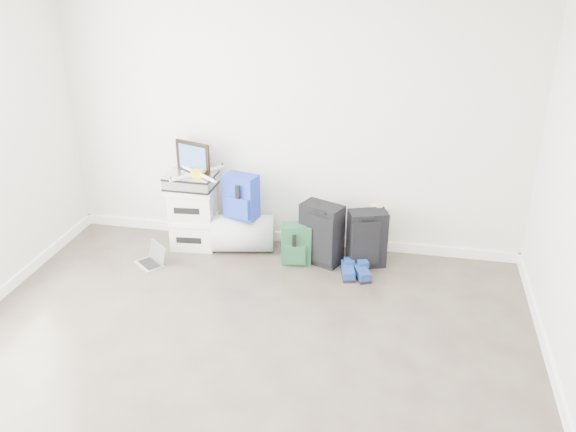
% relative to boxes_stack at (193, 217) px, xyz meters
% --- Properties ---
extents(ground, '(5.00, 5.00, 0.00)m').
position_rel_boxes_stack_xyz_m(ground, '(0.93, -2.22, -0.32)').
color(ground, '#382E29').
rests_on(ground, ground).
extents(room_envelope, '(4.52, 5.02, 2.71)m').
position_rel_boxes_stack_xyz_m(room_envelope, '(0.93, -2.20, 1.40)').
color(room_envelope, silver).
rests_on(room_envelope, ground).
extents(boxes_stack, '(0.48, 0.40, 0.63)m').
position_rel_boxes_stack_xyz_m(boxes_stack, '(0.00, 0.00, 0.00)').
color(boxes_stack, silver).
rests_on(boxes_stack, ground).
extents(briefcase, '(0.47, 0.35, 0.13)m').
position_rel_boxes_stack_xyz_m(briefcase, '(0.00, 0.00, 0.38)').
color(briefcase, '#B2B2B7').
rests_on(briefcase, boxes_stack).
extents(painting, '(0.38, 0.16, 0.30)m').
position_rel_boxes_stack_xyz_m(painting, '(0.00, 0.10, 0.60)').
color(painting, black).
rests_on(painting, briefcase).
extents(drone, '(0.50, 0.50, 0.05)m').
position_rel_boxes_stack_xyz_m(drone, '(0.08, -0.02, 0.48)').
color(drone, gold).
rests_on(drone, briefcase).
extents(duffel_bag, '(0.66, 0.47, 0.37)m').
position_rel_boxes_stack_xyz_m(duffel_bag, '(0.51, 0.00, -0.13)').
color(duffel_bag, '#979AA0').
rests_on(duffel_bag, ground).
extents(blue_backpack, '(0.35, 0.30, 0.44)m').
position_rel_boxes_stack_xyz_m(blue_backpack, '(0.51, -0.03, 0.26)').
color(blue_backpack, '#1937A3').
rests_on(blue_backpack, duffel_bag).
extents(large_suitcase, '(0.44, 0.37, 0.59)m').
position_rel_boxes_stack_xyz_m(large_suitcase, '(1.30, -0.09, -0.02)').
color(large_suitcase, black).
rests_on(large_suitcase, ground).
extents(green_backpack, '(0.30, 0.24, 0.39)m').
position_rel_boxes_stack_xyz_m(green_backpack, '(1.07, -0.15, -0.13)').
color(green_backpack, '#163E23').
rests_on(green_backpack, ground).
extents(carry_on, '(0.40, 0.33, 0.55)m').
position_rel_boxes_stack_xyz_m(carry_on, '(1.73, -0.06, -0.04)').
color(carry_on, black).
rests_on(carry_on, ground).
extents(shoes, '(0.31, 0.30, 0.09)m').
position_rel_boxes_stack_xyz_m(shoes, '(1.65, -0.30, -0.27)').
color(shoes, black).
rests_on(shoes, ground).
extents(rolled_rug, '(0.18, 0.18, 0.55)m').
position_rel_boxes_stack_xyz_m(rolled_rug, '(1.82, 0.09, -0.04)').
color(rolled_rug, '#9F8670').
rests_on(rolled_rug, ground).
extents(laptop, '(0.34, 0.33, 0.19)m').
position_rel_boxes_stack_xyz_m(laptop, '(-0.27, -0.45, -0.27)').
color(laptop, silver).
rests_on(laptop, ground).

